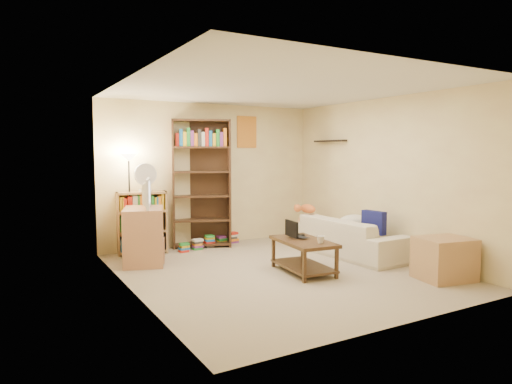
% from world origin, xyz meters
% --- Properties ---
extents(room, '(4.50, 4.54, 2.52)m').
position_xyz_m(room, '(0.00, 0.01, 1.62)').
color(room, '#BCA78D').
rests_on(room, ground).
extents(sofa, '(2.09, 0.91, 0.60)m').
position_xyz_m(sofa, '(1.55, 0.33, 0.30)').
color(sofa, beige).
rests_on(sofa, ground).
extents(navy_pillow, '(0.17, 0.41, 0.35)m').
position_xyz_m(navy_pillow, '(1.66, -0.11, 0.57)').
color(navy_pillow, navy).
rests_on(navy_pillow, sofa).
extents(cream_blanket, '(0.55, 0.39, 0.24)m').
position_xyz_m(cream_blanket, '(1.70, 0.38, 0.51)').
color(cream_blanket, white).
rests_on(cream_blanket, sofa).
extents(tabby_cat, '(0.47, 0.18, 0.16)m').
position_xyz_m(tabby_cat, '(1.26, 1.11, 0.68)').
color(tabby_cat, orange).
rests_on(tabby_cat, sofa).
extents(coffee_table, '(0.67, 1.07, 0.45)m').
position_xyz_m(coffee_table, '(0.26, -0.22, 0.30)').
color(coffee_table, '#47331B').
rests_on(coffee_table, ground).
extents(laptop, '(0.40, 0.33, 0.03)m').
position_xyz_m(laptop, '(0.33, -0.06, 0.46)').
color(laptop, black).
rests_on(laptop, coffee_table).
extents(laptop_screen, '(0.05, 0.34, 0.23)m').
position_xyz_m(laptop_screen, '(0.19, -0.04, 0.59)').
color(laptop_screen, white).
rests_on(laptop_screen, laptop).
extents(mug, '(0.17, 0.17, 0.10)m').
position_xyz_m(mug, '(0.33, -0.51, 0.50)').
color(mug, silver).
rests_on(mug, coffee_table).
extents(tv_remote, '(0.09, 0.19, 0.02)m').
position_xyz_m(tv_remote, '(0.41, 0.10, 0.46)').
color(tv_remote, black).
rests_on(tv_remote, coffee_table).
extents(tv_stand, '(0.78, 0.91, 0.83)m').
position_xyz_m(tv_stand, '(-1.49, 1.36, 0.42)').
color(tv_stand, tan).
rests_on(tv_stand, ground).
extents(television, '(0.80, 0.55, 0.43)m').
position_xyz_m(television, '(-1.49, 1.36, 1.04)').
color(television, black).
rests_on(television, tv_stand).
extents(tall_bookshelf, '(1.04, 0.66, 2.20)m').
position_xyz_m(tall_bookshelf, '(-0.27, 2.05, 1.16)').
color(tall_bookshelf, '#3B2116').
rests_on(tall_bookshelf, ground).
extents(short_bookshelf, '(0.83, 0.44, 1.01)m').
position_xyz_m(short_bookshelf, '(-1.32, 2.05, 0.51)').
color(short_bookshelf, tan).
rests_on(short_bookshelf, ground).
extents(desk_fan, '(0.36, 0.20, 0.46)m').
position_xyz_m(desk_fan, '(-1.27, 2.00, 1.25)').
color(desk_fan, silver).
rests_on(desk_fan, short_bookshelf).
extents(floor_lamp, '(0.28, 0.28, 1.63)m').
position_xyz_m(floor_lamp, '(-1.52, 2.05, 1.30)').
color(floor_lamp, black).
rests_on(floor_lamp, ground).
extents(side_table, '(0.55, 0.55, 0.48)m').
position_xyz_m(side_table, '(1.59, 1.30, 0.24)').
color(side_table, tan).
rests_on(side_table, ground).
extents(end_cabinet, '(0.75, 0.66, 0.55)m').
position_xyz_m(end_cabinet, '(1.65, -1.41, 0.27)').
color(end_cabinet, '#AF7855').
rests_on(end_cabinet, ground).
extents(book_stacks, '(1.22, 0.42, 0.21)m').
position_xyz_m(book_stacks, '(-0.15, 1.96, 0.09)').
color(book_stacks, red).
rests_on(book_stacks, ground).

